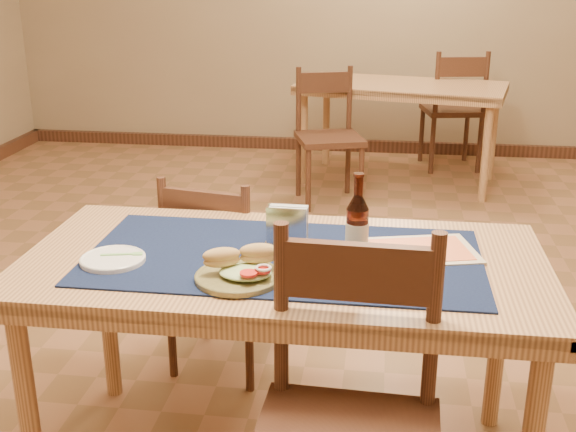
# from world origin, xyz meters

# --- Properties ---
(room) EXTENTS (6.04, 7.04, 2.84)m
(room) POSITION_xyz_m (0.00, 0.00, 1.40)
(room) COLOR brown
(room) RESTS_ON ground
(main_table) EXTENTS (1.60, 0.80, 0.75)m
(main_table) POSITION_xyz_m (0.00, -0.80, 0.67)
(main_table) COLOR tan
(main_table) RESTS_ON ground
(placemat) EXTENTS (1.20, 0.60, 0.01)m
(placemat) POSITION_xyz_m (0.00, -0.80, 0.75)
(placemat) COLOR #101D3D
(placemat) RESTS_ON main_table
(baseboard) EXTENTS (6.00, 7.00, 0.10)m
(baseboard) POSITION_xyz_m (0.00, 0.00, 0.05)
(baseboard) COLOR #482819
(baseboard) RESTS_ON ground
(back_table) EXTENTS (1.61, 1.03, 0.75)m
(back_table) POSITION_xyz_m (0.40, 2.59, 0.67)
(back_table) COLOR tan
(back_table) RESTS_ON ground
(chair_main_far) EXTENTS (0.46, 0.46, 0.85)m
(chair_main_far) POSITION_xyz_m (-0.33, -0.23, 0.44)
(chair_main_far) COLOR #482819
(chair_main_far) RESTS_ON ground
(chair_main_near) EXTENTS (0.47, 0.47, 0.99)m
(chair_main_near) POSITION_xyz_m (0.23, -1.31, 0.51)
(chair_main_near) COLOR #482819
(chair_main_near) RESTS_ON ground
(chair_back_near) EXTENTS (0.53, 0.53, 0.92)m
(chair_back_near) POSITION_xyz_m (-0.10, 2.05, 0.48)
(chair_back_near) COLOR #482819
(chair_back_near) RESTS_ON ground
(chair_back_far) EXTENTS (0.52, 0.52, 0.96)m
(chair_back_far) POSITION_xyz_m (0.83, 3.01, 0.50)
(chair_back_far) COLOR #482819
(chair_back_far) RESTS_ON ground
(sandwich_plate) EXTENTS (0.25, 0.25, 0.09)m
(sandwich_plate) POSITION_xyz_m (-0.10, -0.99, 0.78)
(sandwich_plate) COLOR olive
(sandwich_plate) RESTS_ON placemat
(side_plate) EXTENTS (0.19, 0.19, 0.02)m
(side_plate) POSITION_xyz_m (-0.50, -0.91, 0.76)
(side_plate) COLOR white
(side_plate) RESTS_ON placemat
(fork) EXTENTS (0.13, 0.04, 0.00)m
(fork) POSITION_xyz_m (-0.47, -0.89, 0.77)
(fork) COLOR #80C96E
(fork) RESTS_ON side_plate
(beer_bottle) EXTENTS (0.07, 0.07, 0.26)m
(beer_bottle) POSITION_xyz_m (0.22, -0.77, 0.85)
(beer_bottle) COLOR #42160B
(beer_bottle) RESTS_ON placemat
(napkin_holder) EXTENTS (0.14, 0.05, 0.12)m
(napkin_holder) POSITION_xyz_m (-0.00, -0.69, 0.81)
(napkin_holder) COLOR silver
(napkin_holder) RESTS_ON placemat
(menu_card) EXTENTS (0.38, 0.32, 0.01)m
(menu_card) POSITION_xyz_m (0.42, -0.70, 0.76)
(menu_card) COLOR beige
(menu_card) RESTS_ON placemat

